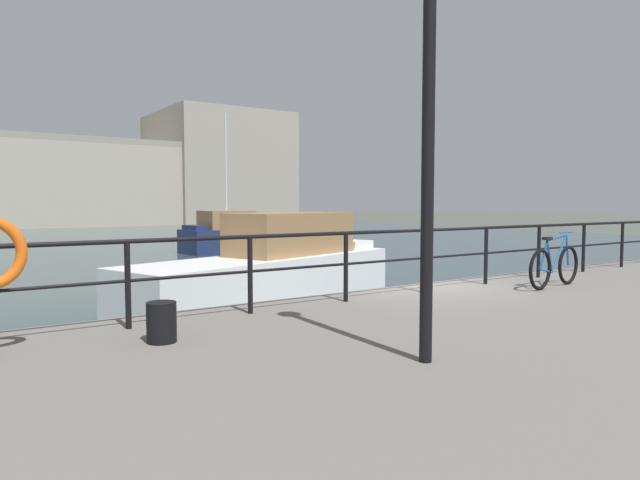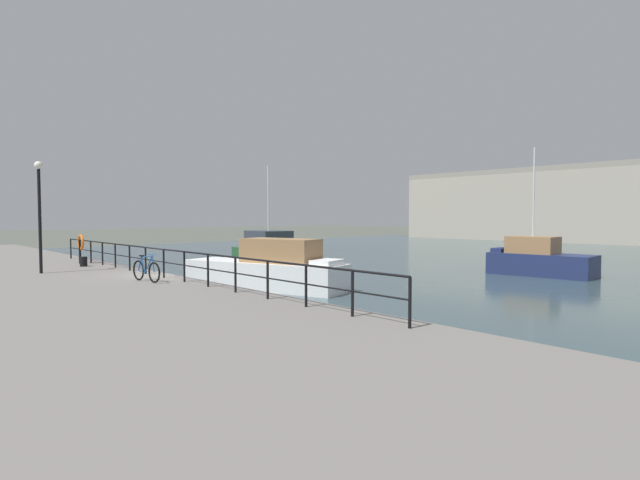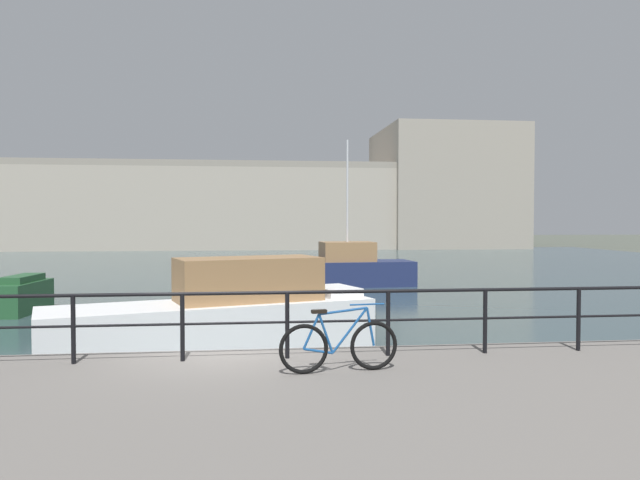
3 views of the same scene
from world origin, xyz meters
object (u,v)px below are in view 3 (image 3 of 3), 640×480
Objects in this scene: harbor_building at (306,203)px; parked_bicycle at (339,345)px; moored_red_daysailer at (354,268)px; moored_blue_motorboat at (222,316)px.

harbor_building is 65.48m from parked_bicycle.
harbor_building is 8.92× the size of moored_red_daysailer.
harbor_building reaches higher than parked_bicycle.
moored_red_daysailer reaches higher than parked_bicycle.
harbor_building is 59.13m from moored_blue_motorboat.
moored_blue_motorboat is 4.73× the size of parked_bicycle.
parked_bicycle is at bearing -94.91° from harbor_building.
moored_blue_motorboat is (-5.90, -14.63, 0.01)m from moored_red_daysailer.
moored_red_daysailer is at bearing -92.18° from harbor_building.
harbor_building reaches higher than moored_red_daysailer.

